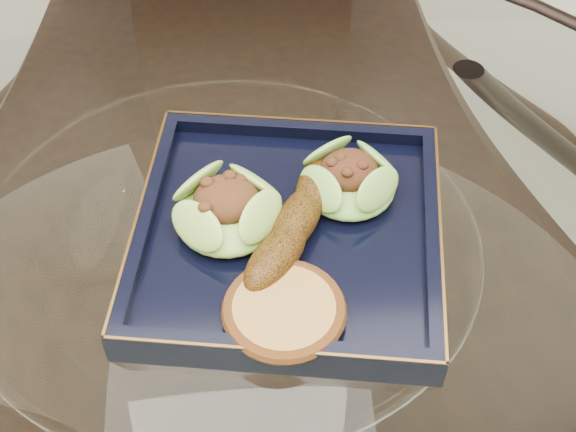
{
  "coord_description": "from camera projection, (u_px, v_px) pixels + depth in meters",
  "views": [
    {
      "loc": [
        0.02,
        -0.43,
        1.33
      ],
      "look_at": [
        0.06,
        0.04,
        0.8
      ],
      "focal_mm": 50.0,
      "sensor_mm": 36.0,
      "label": 1
    }
  ],
  "objects": [
    {
      "name": "roasted_plantain",
      "position": [
        297.0,
        219.0,
        0.7
      ],
      "size": [
        0.11,
        0.17,
        0.03
      ],
      "primitive_type": "ellipsoid",
      "rotation": [
        0.0,
        0.0,
        1.08
      ],
      "color": "#573309",
      "rests_on": "navy_plate"
    },
    {
      "name": "navy_plate",
      "position": [
        288.0,
        238.0,
        0.72
      ],
      "size": [
        0.31,
        0.31,
        0.02
      ],
      "primitive_type": "cube",
      "rotation": [
        0.0,
        0.0,
        -0.17
      ],
      "color": "black",
      "rests_on": "dining_table"
    },
    {
      "name": "dining_table",
      "position": [
        237.0,
        375.0,
        0.83
      ],
      "size": [
        1.13,
        1.13,
        0.77
      ],
      "color": "white",
      "rests_on": "ground"
    },
    {
      "name": "lettuce_wrap_left",
      "position": [
        228.0,
        212.0,
        0.71
      ],
      "size": [
        0.12,
        0.12,
        0.03
      ],
      "primitive_type": "ellipsoid",
      "rotation": [
        0.0,
        0.0,
        0.41
      ],
      "color": "#6CA530",
      "rests_on": "navy_plate"
    },
    {
      "name": "crumb_patty",
      "position": [
        284.0,
        312.0,
        0.65
      ],
      "size": [
        0.11,
        0.11,
        0.02
      ],
      "primitive_type": "cylinder",
      "rotation": [
        0.0,
        0.0,
        -0.32
      ],
      "color": "#B17A3B",
      "rests_on": "navy_plate"
    },
    {
      "name": "dining_chair",
      "position": [
        231.0,
        132.0,
        1.14
      ],
      "size": [
        0.46,
        0.46,
        1.0
      ],
      "rotation": [
        0.0,
        0.0,
        -0.06
      ],
      "color": "black",
      "rests_on": "ground"
    },
    {
      "name": "lettuce_wrap_right",
      "position": [
        349.0,
        182.0,
        0.74
      ],
      "size": [
        0.1,
        0.1,
        0.03
      ],
      "primitive_type": "ellipsoid",
      "rotation": [
        0.0,
        0.0,
        0.2
      ],
      "color": "#4C8E29",
      "rests_on": "navy_plate"
    }
  ]
}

